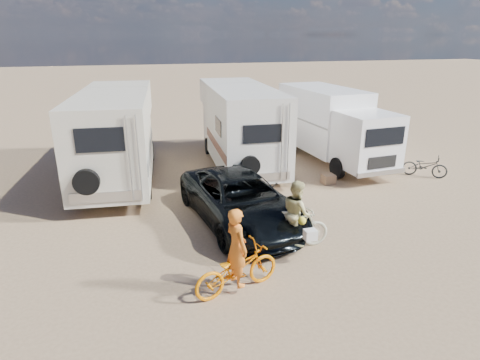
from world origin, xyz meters
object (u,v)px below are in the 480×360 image
object	(u,v)px
dark_suv	(241,199)
cooler	(215,189)
box_truck	(334,127)
bike_parked	(425,166)
rv_main	(240,127)
rv_left	(117,137)
bike_man	(237,269)
bike_woman	(296,229)
crate	(328,179)
rider_man	(237,255)
rider_woman	(296,219)

from	to	relation	value
dark_suv	cooler	distance (m)	2.23
box_truck	bike_parked	size ratio (longest dim) A/B	4.02
rv_main	cooler	world-z (taller)	rv_main
rv_main	box_truck	xyz separation A→B (m)	(3.89, -0.50, -0.11)
rv_left	bike_parked	xyz separation A→B (m)	(11.17, -2.81, -1.19)
bike_man	bike_woman	bearing A→B (deg)	-69.97
rv_left	bike_parked	distance (m)	11.58
bike_man	crate	world-z (taller)	bike_man
rider_man	crate	bearing A→B (deg)	-57.65
rv_left	bike_man	size ratio (longest dim) A/B	3.80
box_truck	bike_woman	xyz separation A→B (m)	(-4.39, -6.54, -0.97)
bike_woman	bike_parked	distance (m)	7.90
rv_left	rider_man	xyz separation A→B (m)	(2.38, -8.03, -0.76)
dark_suv	rider_man	world-z (taller)	rider_man
rider_man	rider_woman	bearing A→B (deg)	-69.97
cooler	rider_man	bearing A→B (deg)	-110.88
crate	box_truck	bearing A→B (deg)	60.63
cooler	crate	world-z (taller)	cooler
bike_man	cooler	size ratio (longest dim) A/B	3.19
rider_woman	cooler	bearing A→B (deg)	17.68
box_truck	bike_woman	bearing A→B (deg)	-128.13
bike_woman	box_truck	bearing A→B (deg)	-33.21
bike_man	cooler	bearing A→B (deg)	-22.85
box_truck	cooler	size ratio (longest dim) A/B	10.55
rider_woman	bike_parked	size ratio (longest dim) A/B	1.02
cooler	crate	size ratio (longest dim) A/B	1.44
box_truck	rider_man	bearing A→B (deg)	-132.74
crate	rider_man	bearing A→B (deg)	-131.90
bike_woman	crate	distance (m)	5.11
rv_main	rv_left	world-z (taller)	same
dark_suv	bike_parked	distance (m)	8.08
rv_main	bike_parked	distance (m)	7.25
box_truck	crate	distance (m)	3.09
rv_main	rider_woman	xyz separation A→B (m)	(-0.50, -7.04, -0.79)
box_truck	rider_woman	bearing A→B (deg)	-128.13
rv_left	bike_parked	size ratio (longest dim) A/B	4.61
box_truck	bike_man	bearing A→B (deg)	-132.74
rider_man	dark_suv	bearing A→B (deg)	-32.59
bike_parked	cooler	distance (m)	8.13
box_truck	rider_woman	size ratio (longest dim) A/B	3.95
bike_parked	rv_left	bearing A→B (deg)	114.08
rider_woman	crate	xyz separation A→B (m)	(3.02, 4.11, -0.65)
box_truck	rider_woman	world-z (taller)	box_truck
rv_main	bike_woman	bearing A→B (deg)	-90.85
box_truck	cooler	distance (m)	6.29
rv_main	rider_woman	distance (m)	7.10
bike_parked	crate	world-z (taller)	bike_parked
dark_suv	crate	distance (m)	4.59
dark_suv	box_truck	bearing A→B (deg)	33.18
dark_suv	crate	size ratio (longest dim) A/B	12.00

